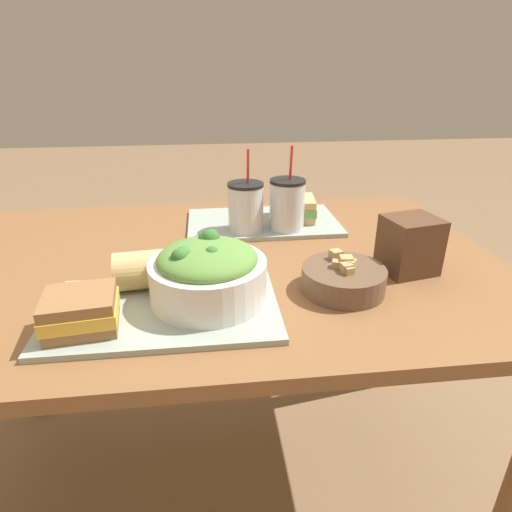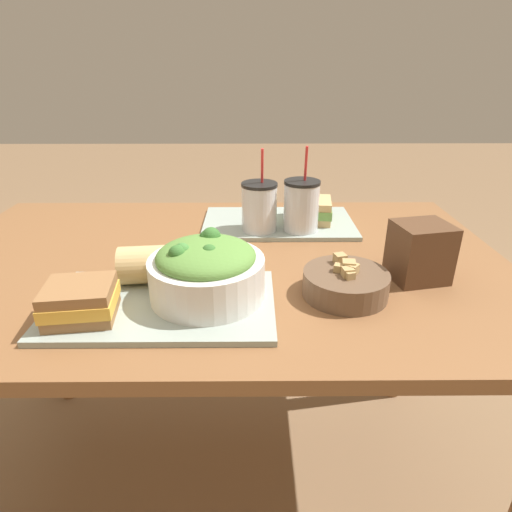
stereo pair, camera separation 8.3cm
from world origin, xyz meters
TOP-DOWN VIEW (x-y plane):
  - ground_plane at (0.00, 0.00)m, footprint 12.00×12.00m
  - dining_table at (0.00, 0.00)m, footprint 1.39×0.88m
  - tray_near at (-0.09, -0.23)m, footprint 0.43×0.26m
  - tray_far at (0.16, 0.22)m, footprint 0.43×0.26m
  - salad_bowl at (-0.00, -0.20)m, footprint 0.22×0.22m
  - soup_bowl at (0.27, -0.18)m, footprint 0.17×0.17m
  - sandwich_near at (-0.22, -0.28)m, footprint 0.13×0.12m
  - baguette_near at (-0.11, -0.14)m, footprint 0.15×0.09m
  - sandwich_far at (0.25, 0.23)m, footprint 0.14×0.13m
  - drink_cup_dark at (0.11, 0.15)m, footprint 0.10×0.10m
  - drink_cup_red at (0.22, 0.15)m, footprint 0.10×0.10m
  - chip_bag at (0.44, -0.11)m, footprint 0.13×0.12m
  - napkin_folded at (-0.04, -0.00)m, footprint 0.16×0.13m

SIDE VIEW (x-z plane):
  - ground_plane at x=0.00m, z-range 0.00..0.00m
  - dining_table at x=0.00m, z-range 0.28..1.05m
  - napkin_folded at x=-0.04m, z-range 0.77..0.77m
  - tray_near at x=-0.09m, z-range 0.77..0.78m
  - tray_far at x=0.16m, z-range 0.77..0.78m
  - soup_bowl at x=0.27m, z-range 0.76..0.83m
  - sandwich_near at x=-0.22m, z-range 0.78..0.84m
  - sandwich_far at x=0.25m, z-range 0.78..0.84m
  - baguette_near at x=-0.11m, z-range 0.78..0.86m
  - chip_bag at x=0.44m, z-range 0.77..0.89m
  - salad_bowl at x=0.00m, z-range 0.77..0.90m
  - drink_cup_dark at x=0.11m, z-range 0.73..0.95m
  - drink_cup_red at x=0.22m, z-range 0.73..0.96m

